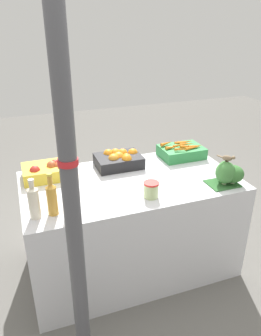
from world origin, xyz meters
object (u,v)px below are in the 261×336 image
at_px(apple_crate, 50,170).
at_px(sparrow_bird, 228,158).
at_px(carrot_crate, 182,151).
at_px(juice_bottle_cloudy, 34,201).
at_px(support_pole, 69,168).
at_px(orange_crate, 119,159).
at_px(juice_bottle_amber, 52,198).
at_px(pickle_jar, 151,190).
at_px(juice_bottle_golden, 70,193).
at_px(broccoli_pile, 228,173).

relative_size(apple_crate, sparrow_bird, 3.41).
relative_size(carrot_crate, juice_bottle_cloudy, 1.40).
height_order(apple_crate, carrot_crate, apple_crate).
relative_size(carrot_crate, sparrow_bird, 3.41).
xyz_separation_m(support_pole, carrot_crate, (1.12, 1.00, -0.46)).
xyz_separation_m(orange_crate, juice_bottle_amber, (-0.60, -0.54, 0.05)).
distance_m(apple_crate, pickle_jar, 0.82).
bearing_deg(apple_crate, support_pole, -89.80).
height_order(support_pole, sparrow_bird, support_pole).
height_order(carrot_crate, sparrow_bird, sparrow_bird).
height_order(support_pole, pickle_jar, support_pole).
bearing_deg(juice_bottle_golden, orange_crate, 47.63).
bearing_deg(broccoli_pile, sparrow_bird, -170.90).
xyz_separation_m(broccoli_pile, juice_bottle_golden, (-1.14, 0.02, 0.04)).
relative_size(orange_crate, carrot_crate, 1.00).
bearing_deg(broccoli_pile, juice_bottle_golden, 178.77).
distance_m(support_pole, broccoli_pile, 1.35).
relative_size(carrot_crate, broccoli_pile, 1.45).
bearing_deg(juice_bottle_amber, sparrow_bird, -1.32).
bearing_deg(orange_crate, broccoli_pile, -40.64).
xyz_separation_m(support_pole, pickle_jar, (0.60, 0.45, -0.46)).
xyz_separation_m(juice_bottle_golden, sparrow_bird, (1.12, -0.03, 0.09)).
distance_m(apple_crate, carrot_crate, 1.13).
xyz_separation_m(broccoli_pile, juice_bottle_amber, (-1.26, 0.02, 0.03)).
distance_m(juice_bottle_cloudy, juice_bottle_amber, 0.11).
height_order(pickle_jar, sparrow_bird, sparrow_bird).
relative_size(support_pole, juice_bottle_golden, 9.05).
distance_m(support_pole, sparrow_bird, 1.30).
height_order(orange_crate, juice_bottle_cloudy, juice_bottle_cloudy).
distance_m(juice_bottle_amber, juice_bottle_golden, 0.12).
distance_m(juice_bottle_cloudy, juice_bottle_golden, 0.22).
height_order(support_pole, apple_crate, support_pole).
bearing_deg(juice_bottle_golden, juice_bottle_cloudy, 180.00).
xyz_separation_m(juice_bottle_cloudy, juice_bottle_golden, (0.22, 0.00, 0.01)).
bearing_deg(orange_crate, pickle_jar, -84.67).
bearing_deg(sparrow_bird, pickle_jar, -134.66).
bearing_deg(carrot_crate, juice_bottle_cloudy, -157.39).
bearing_deg(pickle_jar, support_pole, -143.31).
bearing_deg(juice_bottle_amber, apple_crate, 84.90).
height_order(carrot_crate, juice_bottle_cloudy, juice_bottle_cloudy).
bearing_deg(juice_bottle_golden, sparrow_bird, -1.45).
distance_m(support_pole, pickle_jar, 0.88).
bearing_deg(juice_bottle_golden, juice_bottle_amber, 180.00).
distance_m(support_pole, juice_bottle_golden, 0.61).
distance_m(orange_crate, juice_bottle_amber, 0.81).
relative_size(apple_crate, juice_bottle_cloudy, 1.40).
bearing_deg(orange_crate, carrot_crate, -0.21).
bearing_deg(juice_bottle_amber, juice_bottle_golden, 0.00).
bearing_deg(juice_bottle_amber, support_pole, -83.71).
bearing_deg(broccoli_pile, pickle_jar, 178.93).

